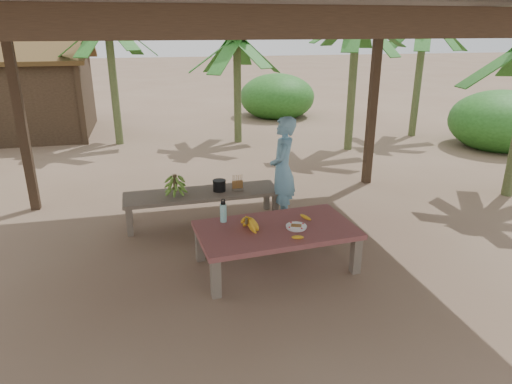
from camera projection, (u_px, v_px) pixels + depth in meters
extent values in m
plane|color=brown|center=(241.00, 257.00, 5.63)|extent=(80.00, 80.00, 0.00)
cube|color=black|center=(21.00, 123.00, 6.66)|extent=(0.13, 0.13, 2.70)
cube|color=black|center=(372.00, 108.00, 7.88)|extent=(0.13, 0.13, 2.70)
cube|color=black|center=(317.00, 23.00, 2.60)|extent=(5.80, 0.14, 0.18)
cube|color=black|center=(208.00, 25.00, 6.81)|extent=(5.80, 0.14, 0.18)
cube|color=black|center=(474.00, 25.00, 5.31)|extent=(0.14, 4.80, 0.18)
cube|color=slate|center=(238.00, 1.00, 4.63)|extent=(6.60, 5.60, 0.06)
cube|color=brown|center=(216.00, 278.00, 4.73)|extent=(0.11, 0.11, 0.44)
cube|color=brown|center=(356.00, 255.00, 5.21)|extent=(0.11, 0.11, 0.44)
cube|color=brown|center=(200.00, 244.00, 5.49)|extent=(0.11, 0.11, 0.44)
cube|color=brown|center=(324.00, 226.00, 5.96)|extent=(0.11, 0.11, 0.44)
cube|color=maroon|center=(276.00, 230.00, 5.26)|extent=(1.87, 1.14, 0.06)
cube|color=brown|center=(129.00, 222.00, 6.14)|extent=(0.08, 0.08, 0.40)
cube|color=brown|center=(275.00, 207.00, 6.64)|extent=(0.08, 0.08, 0.40)
cube|color=brown|center=(129.00, 210.00, 6.56)|extent=(0.08, 0.08, 0.40)
cube|color=brown|center=(267.00, 197.00, 7.06)|extent=(0.08, 0.08, 0.40)
cube|color=brown|center=(202.00, 194.00, 6.52)|extent=(2.22, 0.66, 0.05)
cylinder|color=white|center=(296.00, 228.00, 5.23)|extent=(0.22, 0.22, 0.01)
cylinder|color=white|center=(296.00, 226.00, 5.22)|extent=(0.24, 0.24, 0.02)
cube|color=brown|center=(296.00, 226.00, 5.22)|extent=(0.14, 0.12, 0.02)
ellipsoid|color=yellow|center=(298.00, 237.00, 4.96)|extent=(0.15, 0.06, 0.04)
ellipsoid|color=yellow|center=(306.00, 217.00, 5.48)|extent=(0.14, 0.16, 0.04)
cylinder|color=#3FC6BD|center=(223.00, 213.00, 5.37)|extent=(0.08, 0.08, 0.22)
cylinder|color=black|center=(223.00, 203.00, 5.33)|extent=(0.06, 0.06, 0.03)
torus|color=black|center=(223.00, 201.00, 5.32)|extent=(0.05, 0.01, 0.05)
cylinder|color=black|center=(219.00, 186.00, 6.54)|extent=(0.18, 0.18, 0.15)
imported|color=#6FAED3|center=(283.00, 170.00, 6.49)|extent=(0.55, 0.65, 1.52)
cube|color=black|center=(5.00, 96.00, 11.63)|extent=(4.00, 3.00, 2.00)
cube|color=brown|center=(4.00, 40.00, 11.94)|extent=(4.40, 1.73, 1.00)
cylinder|color=#596638|center=(352.00, 84.00, 10.08)|extent=(0.18, 0.18, 2.95)
cylinder|color=#596638|center=(237.00, 91.00, 10.85)|extent=(0.18, 0.18, 2.47)
cylinder|color=#596638|center=(114.00, 83.00, 10.58)|extent=(0.18, 0.18, 2.87)
cylinder|color=#596638|center=(418.00, 77.00, 11.41)|extent=(0.18, 0.18, 2.96)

